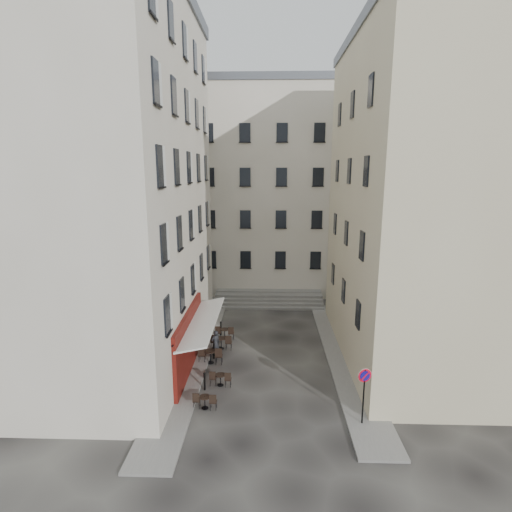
{
  "coord_description": "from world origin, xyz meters",
  "views": [
    {
      "loc": [
        -0.02,
        -19.48,
        11.05
      ],
      "look_at": [
        -0.78,
        4.0,
        5.99
      ],
      "focal_mm": 28.0,
      "sensor_mm": 36.0,
      "label": 1
    }
  ],
  "objects_px": {
    "no_parking_sign": "(364,386)",
    "bistro_table_b": "(220,379)",
    "bistro_table_a": "(205,401)",
    "pedestrian": "(216,343)"
  },
  "relations": [
    {
      "from": "no_parking_sign",
      "to": "bistro_table_b",
      "type": "bearing_deg",
      "value": 139.96
    },
    {
      "from": "no_parking_sign",
      "to": "bistro_table_b",
      "type": "distance_m",
      "value": 7.48
    },
    {
      "from": "no_parking_sign",
      "to": "bistro_table_a",
      "type": "xyz_separation_m",
      "value": [
        -7.13,
        1.02,
        -1.51
      ]
    },
    {
      "from": "no_parking_sign",
      "to": "bistro_table_a",
      "type": "relative_size",
      "value": 2.38
    },
    {
      "from": "bistro_table_a",
      "to": "bistro_table_b",
      "type": "distance_m",
      "value": 2.13
    },
    {
      "from": "bistro_table_a",
      "to": "pedestrian",
      "type": "height_order",
      "value": "pedestrian"
    },
    {
      "from": "bistro_table_a",
      "to": "pedestrian",
      "type": "relative_size",
      "value": 0.71
    },
    {
      "from": "no_parking_sign",
      "to": "pedestrian",
      "type": "relative_size",
      "value": 1.69
    },
    {
      "from": "bistro_table_a",
      "to": "bistro_table_b",
      "type": "xyz_separation_m",
      "value": [
        0.49,
        2.07,
        0.0
      ]
    },
    {
      "from": "no_parking_sign",
      "to": "pedestrian",
      "type": "xyz_separation_m",
      "value": [
        -7.36,
        6.59,
        -1.12
      ]
    }
  ]
}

